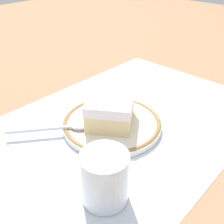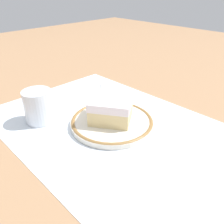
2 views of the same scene
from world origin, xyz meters
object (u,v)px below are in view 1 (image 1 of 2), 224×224
object	(u,v)px
spoon	(66,127)
cup	(105,180)
cake_slice	(110,110)
plate	(112,123)

from	to	relation	value
spoon	cup	distance (m)	0.15
cake_slice	cup	xyz separation A→B (m)	(0.12, 0.10, -0.01)
plate	cup	size ratio (longest dim) A/B	2.47
cake_slice	spoon	world-z (taller)	cake_slice
plate	cup	bearing A→B (deg)	39.70
cake_slice	cup	distance (m)	0.16
plate	spoon	size ratio (longest dim) A/B	1.42
cup	spoon	bearing A→B (deg)	-110.19
plate	cake_slice	distance (m)	0.03
spoon	plate	bearing A→B (deg)	149.16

